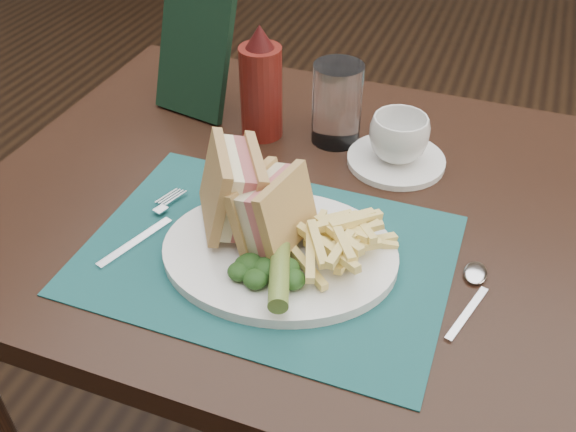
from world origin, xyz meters
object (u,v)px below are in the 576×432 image
at_px(sandwich_half_a, 215,190).
at_px(ketchup_bottle, 261,82).
at_px(saucer, 396,160).
at_px(check_presenter, 195,50).
at_px(plate, 280,253).
at_px(sandwich_half_b, 259,204).
at_px(placemat, 267,254).
at_px(table_main, 292,357).
at_px(drinking_glass, 337,104).
at_px(coffee_cup, 399,138).

xyz_separation_m(sandwich_half_a, ketchup_bottle, (-0.04, 0.26, 0.02)).
relative_size(saucer, check_presenter, 0.69).
bearing_deg(plate, sandwich_half_b, 145.44).
height_order(placemat, check_presenter, check_presenter).
distance_m(table_main, sandwich_half_a, 0.47).
relative_size(drinking_glass, check_presenter, 0.59).
xyz_separation_m(table_main, sandwich_half_b, (-0.00, -0.12, 0.44)).
bearing_deg(coffee_cup, saucer, 180.00).
height_order(saucer, ketchup_bottle, ketchup_bottle).
height_order(table_main, ketchup_bottle, ketchup_bottle).
bearing_deg(ketchup_bottle, sandwich_half_a, -80.47).
bearing_deg(ketchup_bottle, sandwich_half_b, -68.36).
distance_m(plate, ketchup_bottle, 0.32).
relative_size(sandwich_half_a, drinking_glass, 0.89).
xyz_separation_m(table_main, drinking_glass, (0.01, 0.16, 0.44)).
bearing_deg(sandwich_half_a, table_main, 32.37).
bearing_deg(sandwich_half_b, table_main, 101.13).
bearing_deg(drinking_glass, plate, -86.47).
xyz_separation_m(placemat, ketchup_bottle, (-0.12, 0.27, 0.09)).
height_order(plate, sandwich_half_a, sandwich_half_a).
bearing_deg(check_presenter, table_main, -25.69).
bearing_deg(drinking_glass, ketchup_bottle, -167.79).
bearing_deg(check_presenter, ketchup_bottle, -6.56).
bearing_deg(drinking_glass, placemat, -89.84).
xyz_separation_m(sandwich_half_b, coffee_cup, (0.12, 0.25, -0.02)).
height_order(sandwich_half_a, check_presenter, check_presenter).
xyz_separation_m(plate, drinking_glass, (-0.02, 0.30, 0.06)).
distance_m(saucer, check_presenter, 0.38).
xyz_separation_m(ketchup_bottle, check_presenter, (-0.14, 0.04, 0.01)).
relative_size(sandwich_half_b, coffee_cup, 1.12).
distance_m(plate, sandwich_half_b, 0.07).
distance_m(sandwich_half_b, check_presenter, 0.38).
height_order(ketchup_bottle, check_presenter, check_presenter).
bearing_deg(saucer, check_presenter, 172.03).
bearing_deg(plate, table_main, 93.20).
xyz_separation_m(plate, ketchup_bottle, (-0.14, 0.27, 0.08)).
bearing_deg(saucer, ketchup_bottle, 178.06).
height_order(placemat, plate, plate).
xyz_separation_m(sandwich_half_a, drinking_glass, (0.07, 0.28, -0.01)).
height_order(table_main, placemat, placemat).
relative_size(plate, saucer, 2.00).
height_order(sandwich_half_a, ketchup_bottle, ketchup_bottle).
height_order(saucer, coffee_cup, coffee_cup).
relative_size(table_main, ketchup_bottle, 4.84).
height_order(saucer, check_presenter, check_presenter).
height_order(coffee_cup, drinking_glass, drinking_glass).
bearing_deg(ketchup_bottle, saucer, -1.94).
height_order(placemat, sandwich_half_b, sandwich_half_b).
distance_m(ketchup_bottle, check_presenter, 0.14).
bearing_deg(coffee_cup, placemat, -112.13).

